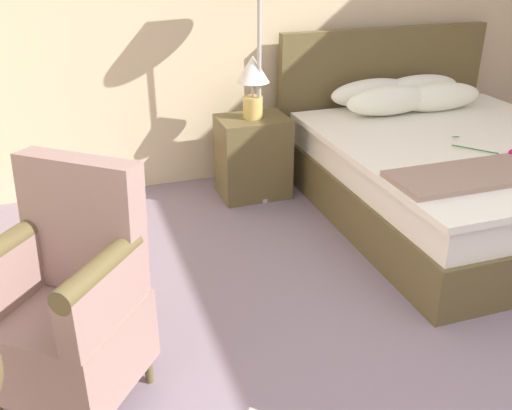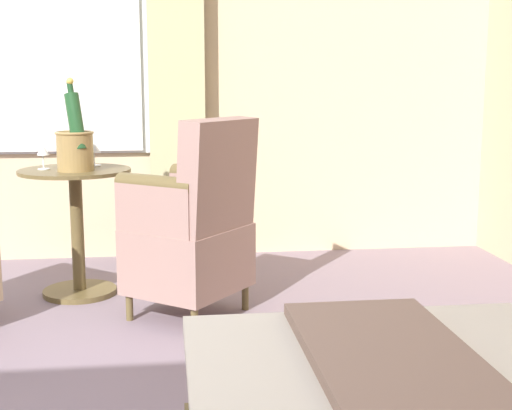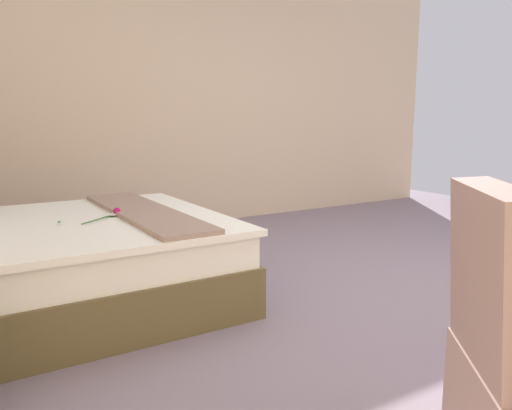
{
  "view_description": "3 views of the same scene",
  "coord_description": "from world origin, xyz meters",
  "px_view_note": "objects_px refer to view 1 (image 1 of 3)",
  "views": [
    {
      "loc": [
        -1.46,
        -0.76,
        1.75
      ],
      "look_at": [
        -0.67,
        1.57,
        0.57
      ],
      "focal_mm": 40.0,
      "sensor_mm": 36.0,
      "label": 1
    },
    {
      "loc": [
        1.92,
        1.06,
        1.18
      ],
      "look_at": [
        -0.53,
        1.36,
        0.75
      ],
      "focal_mm": 50.0,
      "sensor_mm": 36.0,
      "label": 2
    },
    {
      "loc": [
        -2.3,
        2.64,
        1.19
      ],
      "look_at": [
        -0.34,
        1.43,
        0.79
      ],
      "focal_mm": 35.0,
      "sensor_mm": 36.0,
      "label": 3
    }
  ],
  "objects_px": {
    "bed": "(451,167)",
    "nightstand": "(253,157)",
    "armchair_by_window": "(69,305)",
    "bedside_lamp": "(253,78)"
  },
  "relations": [
    {
      "from": "bed",
      "to": "armchair_by_window",
      "type": "distance_m",
      "value": 2.68
    },
    {
      "from": "bed",
      "to": "nightstand",
      "type": "xyz_separation_m",
      "value": [
        -1.17,
        0.68,
        -0.03
      ]
    },
    {
      "from": "bed",
      "to": "armchair_by_window",
      "type": "bearing_deg",
      "value": -157.94
    },
    {
      "from": "bed",
      "to": "armchair_by_window",
      "type": "relative_size",
      "value": 2.1
    },
    {
      "from": "nightstand",
      "to": "bedside_lamp",
      "type": "xyz_separation_m",
      "value": [
        -0.0,
        -0.0,
        0.57
      ]
    },
    {
      "from": "nightstand",
      "to": "bedside_lamp",
      "type": "height_order",
      "value": "bedside_lamp"
    },
    {
      "from": "bed",
      "to": "nightstand",
      "type": "relative_size",
      "value": 3.62
    },
    {
      "from": "bed",
      "to": "bedside_lamp",
      "type": "relative_size",
      "value": 4.93
    },
    {
      "from": "nightstand",
      "to": "bed",
      "type": "bearing_deg",
      "value": -30.22
    },
    {
      "from": "bed",
      "to": "nightstand",
      "type": "bearing_deg",
      "value": 149.78
    }
  ]
}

